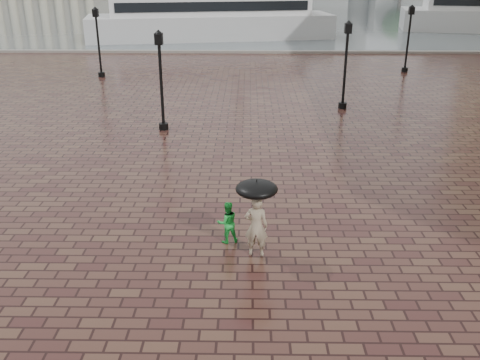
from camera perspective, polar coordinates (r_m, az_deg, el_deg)
The scene contains 8 objects.
ground at distance 15.97m, azimuth 8.19°, elevation -5.37°, with size 300.00×300.00×0.00m, color #351A18.
harbour_water at distance 106.27m, azimuth 2.11°, elevation 18.55°, with size 240.00×240.00×0.00m, color #464F55.
quay_edge at distance 46.63m, azimuth 3.50°, elevation 13.37°, with size 80.00×0.60×0.30m, color slate.
street_lamps at distance 31.91m, azimuth 1.92°, elevation 13.37°, with size 21.44×14.44×4.40m.
adult_pedestrian at distance 14.20m, azimuth 1.74°, elevation -4.96°, with size 0.63×0.41×1.71m, color tan.
child_pedestrian at distance 14.95m, azimuth -1.36°, elevation -4.54°, with size 0.59×0.46×1.22m, color green.
ferry_near at distance 55.11m, azimuth -3.12°, elevation 17.27°, with size 24.57×9.89×7.85m.
umbrella at distance 13.74m, azimuth 1.79°, elevation -0.96°, with size 1.10×1.10×1.15m.
Camera 1 is at (-2.04, -13.99, 7.42)m, focal length 40.00 mm.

